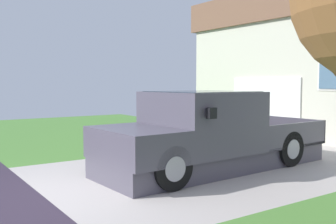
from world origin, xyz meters
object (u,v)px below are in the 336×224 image
at_px(wheeled_trash_bin, 248,121).
at_px(handbag, 156,157).
at_px(pickup_truck, 203,135).
at_px(person_with_hat, 159,124).

bearing_deg(wheeled_trash_bin, handbag, -68.79).
relative_size(handbag, wheeled_trash_bin, 0.43).
xyz_separation_m(pickup_truck, wheeled_trash_bin, (-3.29, 4.75, -0.21)).
bearing_deg(pickup_truck, handbag, 13.51).
relative_size(pickup_truck, wheeled_trash_bin, 5.49).
bearing_deg(person_with_hat, handbag, -26.80).
height_order(pickup_truck, handbag, pickup_truck).
bearing_deg(handbag, pickup_truck, 16.20).
distance_m(person_with_hat, wheeled_trash_bin, 5.21).
bearing_deg(pickup_truck, wheeled_trash_bin, -57.98).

